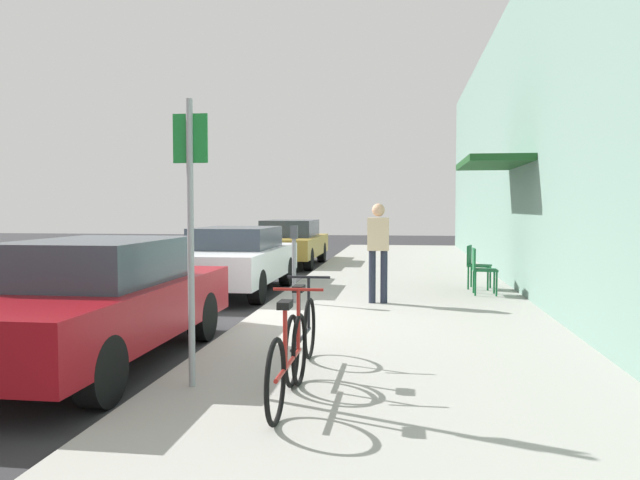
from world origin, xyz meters
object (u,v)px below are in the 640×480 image
object	(u,v)px
parking_meter	(294,258)
cafe_chair_1	(475,264)
parked_car_1	(235,259)
bicycle_0	(289,360)
bicycle_1	(301,336)
cafe_chair_0	(481,268)
parked_car_0	(95,300)
street_sign	(191,220)
parked_car_2	(290,242)
pedestrian_standing	(378,245)

from	to	relation	value
parking_meter	cafe_chair_1	xyz separation A→B (m)	(3.29, 2.31, -0.26)
parked_car_1	bicycle_0	size ratio (longest dim) A/B	2.57
bicycle_1	cafe_chair_1	world-z (taller)	bicycle_1
parking_meter	cafe_chair_1	distance (m)	4.03
cafe_chair_1	cafe_chair_0	bearing A→B (deg)	-90.18
parked_car_0	street_sign	size ratio (longest dim) A/B	1.69
bicycle_0	street_sign	bearing A→B (deg)	159.63
parked_car_0	street_sign	bearing A→B (deg)	-35.18
bicycle_0	cafe_chair_1	size ratio (longest dim) A/B	1.97
parked_car_2	bicycle_0	world-z (taller)	parked_car_2
cafe_chair_0	cafe_chair_1	xyz separation A→B (m)	(0.00, 0.87, 0.00)
parking_meter	street_sign	size ratio (longest dim) A/B	0.51
cafe_chair_0	pedestrian_standing	xyz separation A→B (m)	(-1.86, -1.28, 0.50)
street_sign	parked_car_2	bearing A→B (deg)	96.66
street_sign	bicycle_0	distance (m)	1.55
parked_car_1	parking_meter	xyz separation A→B (m)	(1.55, -1.84, 0.18)
parking_meter	cafe_chair_0	size ratio (longest dim) A/B	1.52
parked_car_2	bicycle_1	bearing A→B (deg)	-78.87
street_sign	bicycle_1	xyz separation A→B (m)	(0.91, 0.63, -1.16)
parking_meter	cafe_chair_0	xyz separation A→B (m)	(3.29, 1.44, -0.26)
parking_meter	bicycle_0	bearing A→B (deg)	-80.28
parked_car_0	parked_car_1	size ratio (longest dim) A/B	1.00
parked_car_0	parked_car_1	bearing A→B (deg)	90.00
parked_car_2	parking_meter	bearing A→B (deg)	-78.87
parked_car_2	bicycle_1	xyz separation A→B (m)	(2.41, -12.23, -0.23)
street_sign	cafe_chair_1	size ratio (longest dim) A/B	2.99
parked_car_0	parked_car_2	size ratio (longest dim) A/B	1.00
parked_car_2	bicycle_0	bearing A→B (deg)	-79.44
parked_car_0	pedestrian_standing	bearing A→B (deg)	53.90
street_sign	bicycle_0	xyz separation A→B (m)	(0.96, -0.36, -1.16)
bicycle_0	parked_car_2	bearing A→B (deg)	100.56
bicycle_1	bicycle_0	bearing A→B (deg)	-86.64
cafe_chair_0	pedestrian_standing	size ratio (longest dim) A/B	0.51
parked_car_1	pedestrian_standing	xyz separation A→B (m)	(2.98, -1.68, 0.41)
bicycle_0	parked_car_0	bearing A→B (deg)	150.13
parking_meter	bicycle_1	distance (m)	4.45
parking_meter	cafe_chair_1	bearing A→B (deg)	35.00
bicycle_0	cafe_chair_1	bearing A→B (deg)	72.72
parking_meter	pedestrian_standing	bearing A→B (deg)	6.45
parked_car_0	bicycle_1	bearing A→B (deg)	-10.08
parked_car_2	bicycle_0	size ratio (longest dim) A/B	2.57
parked_car_0	cafe_chair_0	world-z (taller)	parked_car_0
bicycle_0	pedestrian_standing	distance (m)	5.56
parked_car_0	parked_car_2	world-z (taller)	parked_car_0
street_sign	cafe_chair_1	world-z (taller)	street_sign
cafe_chair_0	cafe_chair_1	bearing A→B (deg)	89.82
parking_meter	pedestrian_standing	size ratio (longest dim) A/B	0.78
parked_car_2	cafe_chair_1	xyz separation A→B (m)	(4.84, -5.57, -0.09)
parked_car_2	bicycle_1	distance (m)	12.46
parked_car_1	street_sign	xyz separation A→B (m)	(1.50, -6.82, 0.93)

